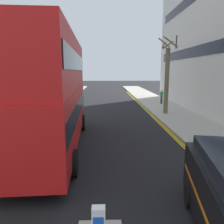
% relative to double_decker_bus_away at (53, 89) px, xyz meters
% --- Properties ---
extents(sidewalk_right, '(4.00, 80.00, 0.14)m').
position_rel_double_decker_bus_away_xyz_m(sidewalk_right, '(8.98, 5.31, -2.96)').
color(sidewalk_right, '#ADA89E').
rests_on(sidewalk_right, ground).
extents(sidewalk_left, '(4.00, 80.00, 0.14)m').
position_rel_double_decker_bus_away_xyz_m(sidewalk_left, '(-4.02, 5.31, -2.96)').
color(sidewalk_left, '#ADA89E').
rests_on(sidewalk_left, ground).
extents(kerb_line_outer, '(0.10, 56.00, 0.01)m').
position_rel_double_decker_bus_away_xyz_m(kerb_line_outer, '(6.88, 3.31, -3.03)').
color(kerb_line_outer, yellow).
rests_on(kerb_line_outer, ground).
extents(kerb_line_inner, '(0.10, 56.00, 0.01)m').
position_rel_double_decker_bus_away_xyz_m(kerb_line_inner, '(6.72, 3.31, -3.03)').
color(kerb_line_inner, yellow).
rests_on(kerb_line_inner, ground).
extents(double_decker_bus_away, '(3.18, 10.91, 5.64)m').
position_rel_double_decker_bus_away_xyz_m(double_decker_bus_away, '(0.00, 0.00, 0.00)').
color(double_decker_bus_away, red).
rests_on(double_decker_bus_away, ground).
extents(pedestrian_far, '(0.34, 0.22, 1.62)m').
position_rel_double_decker_bus_away_xyz_m(pedestrian_far, '(9.24, 14.49, -2.04)').
color(pedestrian_far, '#2D2D38').
rests_on(pedestrian_far, sidewalk_right).
extents(street_tree_near, '(1.76, 1.48, 6.71)m').
position_rel_double_decker_bus_away_xyz_m(street_tree_near, '(8.11, 8.49, 0.30)').
color(street_tree_near, '#6B6047').
rests_on(street_tree_near, sidewalk_right).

